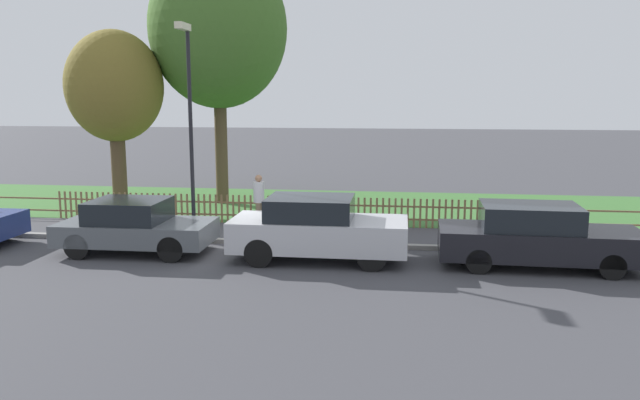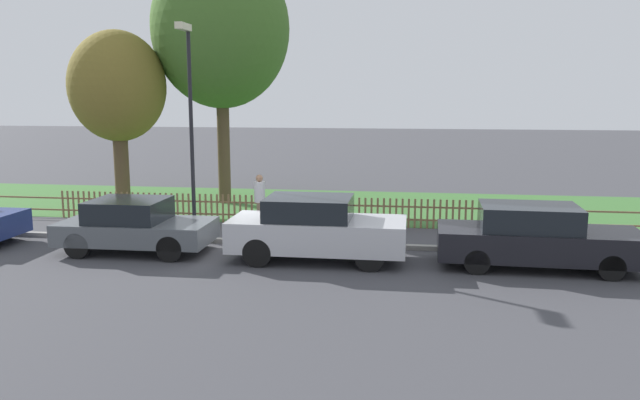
{
  "view_description": "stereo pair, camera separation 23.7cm",
  "coord_description": "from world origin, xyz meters",
  "px_view_note": "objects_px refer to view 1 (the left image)",
  "views": [
    {
      "loc": [
        3.62,
        -15.91,
        3.97
      ],
      "look_at": [
        1.39,
        0.98,
        1.1
      ],
      "focal_mm": 35.0,
      "sensor_mm": 36.0,
      "label": 1
    },
    {
      "loc": [
        3.85,
        -15.87,
        3.97
      ],
      "look_at": [
        1.39,
        0.98,
        1.1
      ],
      "focal_mm": 35.0,
      "sensor_mm": 36.0,
      "label": 2
    }
  ],
  "objects_px": {
    "parked_car_red_compact": "(536,236)",
    "street_lamp": "(189,106)",
    "tree_behind_motorcycle": "(218,29)",
    "parked_car_navy_estate": "(317,228)",
    "parked_car_black_saloon": "(135,226)",
    "covered_motorcycle": "(311,216)",
    "pedestrian_near_fence": "(259,198)",
    "tree_nearest_kerb": "(115,88)"
  },
  "relations": [
    {
      "from": "parked_car_black_saloon",
      "to": "parked_car_navy_estate",
      "type": "bearing_deg",
      "value": -2.36
    },
    {
      "from": "covered_motorcycle",
      "to": "pedestrian_near_fence",
      "type": "bearing_deg",
      "value": 144.88
    },
    {
      "from": "tree_nearest_kerb",
      "to": "street_lamp",
      "type": "xyz_separation_m",
      "value": [
        4.0,
        -3.95,
        -0.55
      ]
    },
    {
      "from": "parked_car_black_saloon",
      "to": "pedestrian_near_fence",
      "type": "distance_m",
      "value": 4.17
    },
    {
      "from": "parked_car_navy_estate",
      "to": "street_lamp",
      "type": "height_order",
      "value": "street_lamp"
    },
    {
      "from": "parked_car_black_saloon",
      "to": "tree_behind_motorcycle",
      "type": "xyz_separation_m",
      "value": [
        0.09,
        7.54,
        5.6
      ]
    },
    {
      "from": "parked_car_black_saloon",
      "to": "covered_motorcycle",
      "type": "bearing_deg",
      "value": 28.47
    },
    {
      "from": "parked_car_black_saloon",
      "to": "tree_nearest_kerb",
      "type": "xyz_separation_m",
      "value": [
        -3.13,
        5.86,
        3.53
      ]
    },
    {
      "from": "parked_car_navy_estate",
      "to": "tree_behind_motorcycle",
      "type": "xyz_separation_m",
      "value": [
        -4.61,
        7.68,
        5.5
      ]
    },
    {
      "from": "pedestrian_near_fence",
      "to": "street_lamp",
      "type": "bearing_deg",
      "value": -49.11
    },
    {
      "from": "tree_behind_motorcycle",
      "to": "tree_nearest_kerb",
      "type": "bearing_deg",
      "value": -152.3
    },
    {
      "from": "parked_car_red_compact",
      "to": "street_lamp",
      "type": "bearing_deg",
      "value": 168.91
    },
    {
      "from": "parked_car_red_compact",
      "to": "tree_nearest_kerb",
      "type": "relative_size",
      "value": 0.75
    },
    {
      "from": "covered_motorcycle",
      "to": "tree_behind_motorcycle",
      "type": "bearing_deg",
      "value": 123.62
    },
    {
      "from": "tree_nearest_kerb",
      "to": "pedestrian_near_fence",
      "type": "height_order",
      "value": "tree_nearest_kerb"
    },
    {
      "from": "parked_car_navy_estate",
      "to": "pedestrian_near_fence",
      "type": "distance_m",
      "value": 4.16
    },
    {
      "from": "tree_behind_motorcycle",
      "to": "parked_car_navy_estate",
      "type": "bearing_deg",
      "value": -59.02
    },
    {
      "from": "pedestrian_near_fence",
      "to": "covered_motorcycle",
      "type": "bearing_deg",
      "value": 57.92
    },
    {
      "from": "tree_nearest_kerb",
      "to": "street_lamp",
      "type": "relative_size",
      "value": 1.06
    },
    {
      "from": "pedestrian_near_fence",
      "to": "street_lamp",
      "type": "height_order",
      "value": "street_lamp"
    },
    {
      "from": "parked_car_red_compact",
      "to": "tree_nearest_kerb",
      "type": "distance_m",
      "value": 14.69
    },
    {
      "from": "parked_car_navy_estate",
      "to": "tree_nearest_kerb",
      "type": "height_order",
      "value": "tree_nearest_kerb"
    },
    {
      "from": "parked_car_red_compact",
      "to": "tree_nearest_kerb",
      "type": "xyz_separation_m",
      "value": [
        -12.96,
        5.95,
        3.49
      ]
    },
    {
      "from": "tree_behind_motorcycle",
      "to": "street_lamp",
      "type": "xyz_separation_m",
      "value": [
        0.78,
        -5.63,
        -2.63
      ]
    },
    {
      "from": "pedestrian_near_fence",
      "to": "parked_car_navy_estate",
      "type": "bearing_deg",
      "value": 31.09
    },
    {
      "from": "parked_car_black_saloon",
      "to": "street_lamp",
      "type": "distance_m",
      "value": 3.64
    },
    {
      "from": "tree_behind_motorcycle",
      "to": "parked_car_red_compact",
      "type": "bearing_deg",
      "value": -38.08
    },
    {
      "from": "tree_behind_motorcycle",
      "to": "street_lamp",
      "type": "relative_size",
      "value": 1.56
    },
    {
      "from": "parked_car_black_saloon",
      "to": "tree_behind_motorcycle",
      "type": "bearing_deg",
      "value": 88.69
    },
    {
      "from": "tree_behind_motorcycle",
      "to": "pedestrian_near_fence",
      "type": "bearing_deg",
      "value": -60.5
    },
    {
      "from": "parked_car_navy_estate",
      "to": "parked_car_red_compact",
      "type": "xyz_separation_m",
      "value": [
        5.13,
        0.05,
        -0.06
      ]
    },
    {
      "from": "parked_car_black_saloon",
      "to": "covered_motorcycle",
      "type": "xyz_separation_m",
      "value": [
        4.2,
        2.34,
        -0.09
      ]
    },
    {
      "from": "parked_car_red_compact",
      "to": "street_lamp",
      "type": "height_order",
      "value": "street_lamp"
    },
    {
      "from": "parked_car_red_compact",
      "to": "covered_motorcycle",
      "type": "height_order",
      "value": "parked_car_red_compact"
    },
    {
      "from": "parked_car_black_saloon",
      "to": "parked_car_red_compact",
      "type": "bearing_deg",
      "value": -1.2
    },
    {
      "from": "tree_nearest_kerb",
      "to": "pedestrian_near_fence",
      "type": "relative_size",
      "value": 3.82
    },
    {
      "from": "parked_car_navy_estate",
      "to": "parked_car_red_compact",
      "type": "bearing_deg",
      "value": 0.27
    },
    {
      "from": "parked_car_black_saloon",
      "to": "parked_car_navy_estate",
      "type": "relative_size",
      "value": 0.91
    },
    {
      "from": "tree_behind_motorcycle",
      "to": "pedestrian_near_fence",
      "type": "relative_size",
      "value": 5.66
    },
    {
      "from": "parked_car_red_compact",
      "to": "tree_behind_motorcycle",
      "type": "bearing_deg",
      "value": 143.43
    },
    {
      "from": "covered_motorcycle",
      "to": "pedestrian_near_fence",
      "type": "height_order",
      "value": "pedestrian_near_fence"
    },
    {
      "from": "parked_car_red_compact",
      "to": "covered_motorcycle",
      "type": "relative_size",
      "value": 2.45
    }
  ]
}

